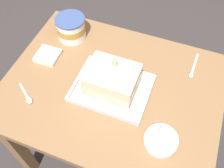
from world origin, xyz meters
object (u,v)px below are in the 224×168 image
at_px(foil_tray, 112,89).
at_px(birthday_cake, 112,79).
at_px(ice_cream_tub, 71,28).
at_px(serving_spoon_by_bowls, 193,70).
at_px(napkin_pile, 48,56).
at_px(serving_spoon_near_tray, 28,98).
at_px(bowl_stack, 161,140).

relative_size(foil_tray, birthday_cake, 1.55).
xyz_separation_m(foil_tray, birthday_cake, (-0.00, 0.00, 0.07)).
height_order(ice_cream_tub, serving_spoon_by_bowls, ice_cream_tub).
height_order(foil_tray, napkin_pile, foil_tray).
relative_size(birthday_cake, serving_spoon_near_tray, 1.85).
xyz_separation_m(bowl_stack, ice_cream_tub, (-0.56, 0.39, 0.04)).
distance_m(birthday_cake, bowl_stack, 0.31).
xyz_separation_m(ice_cream_tub, serving_spoon_near_tray, (-0.01, -0.40, -0.05)).
bearing_deg(ice_cream_tub, foil_tray, -37.52).
distance_m(serving_spoon_near_tray, napkin_pile, 0.24).
relative_size(ice_cream_tub, napkin_pile, 1.34).
height_order(bowl_stack, ice_cream_tub, ice_cream_tub).
bearing_deg(ice_cream_tub, serving_spoon_near_tray, -91.01).
height_order(ice_cream_tub, serving_spoon_near_tray, ice_cream_tub).
relative_size(birthday_cake, ice_cream_tub, 1.44).
bearing_deg(birthday_cake, serving_spoon_near_tray, -151.05).
bearing_deg(serving_spoon_near_tray, serving_spoon_by_bowls, 32.92).
bearing_deg(bowl_stack, serving_spoon_near_tray, -178.76).
bearing_deg(bowl_stack, napkin_pile, 159.65).
bearing_deg(serving_spoon_by_bowls, napkin_pile, -166.07).
height_order(foil_tray, ice_cream_tub, ice_cream_tub).
bearing_deg(serving_spoon_near_tray, ice_cream_tub, 88.99).
xyz_separation_m(bowl_stack, napkin_pile, (-0.60, 0.22, -0.01)).
relative_size(bowl_stack, serving_spoon_near_tray, 1.15).
relative_size(foil_tray, serving_spoon_by_bowls, 2.05).
height_order(foil_tray, serving_spoon_by_bowls, foil_tray).
relative_size(serving_spoon_by_bowls, napkin_pile, 1.46).
bearing_deg(bowl_stack, birthday_cake, 148.07).
bearing_deg(napkin_pile, serving_spoon_near_tray, -80.88).
height_order(serving_spoon_near_tray, napkin_pile, napkin_pile).
bearing_deg(bowl_stack, serving_spoon_by_bowls, 82.70).
distance_m(birthday_cake, serving_spoon_near_tray, 0.36).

